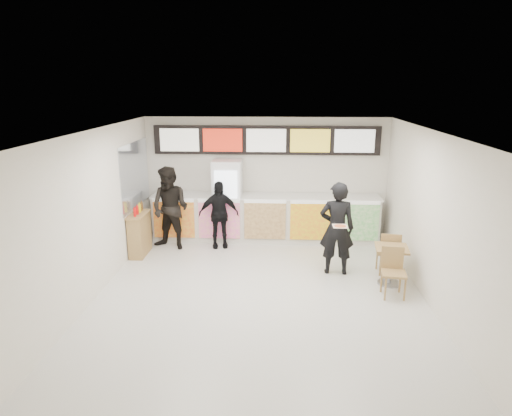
# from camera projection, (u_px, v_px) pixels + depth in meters

# --- Properties ---
(floor) EXTENTS (7.00, 7.00, 0.00)m
(floor) POSITION_uv_depth(u_px,v_px,m) (260.00, 295.00, 8.44)
(floor) COLOR beige
(floor) RESTS_ON ground
(ceiling) EXTENTS (7.00, 7.00, 0.00)m
(ceiling) POSITION_uv_depth(u_px,v_px,m) (260.00, 132.00, 7.65)
(ceiling) COLOR white
(ceiling) RESTS_ON wall_back
(wall_back) EXTENTS (6.00, 0.00, 6.00)m
(wall_back) POSITION_uv_depth(u_px,v_px,m) (266.00, 178.00, 11.41)
(wall_back) COLOR silver
(wall_back) RESTS_ON floor
(wall_left) EXTENTS (0.00, 7.00, 7.00)m
(wall_left) POSITION_uv_depth(u_px,v_px,m) (94.00, 215.00, 8.19)
(wall_left) COLOR silver
(wall_left) RESTS_ON floor
(wall_right) EXTENTS (0.00, 7.00, 7.00)m
(wall_right) POSITION_uv_depth(u_px,v_px,m) (433.00, 220.00, 7.89)
(wall_right) COLOR silver
(wall_right) RESTS_ON floor
(service_counter) EXTENTS (5.56, 0.77, 1.14)m
(service_counter) POSITION_uv_depth(u_px,v_px,m) (265.00, 218.00, 11.26)
(service_counter) COLOR silver
(service_counter) RESTS_ON floor
(menu_board) EXTENTS (5.50, 0.14, 0.70)m
(menu_board) POSITION_uv_depth(u_px,v_px,m) (266.00, 140.00, 11.08)
(menu_board) COLOR black
(menu_board) RESTS_ON wall_back
(drinks_fridge) EXTENTS (0.70, 0.67, 2.00)m
(drinks_fridge) POSITION_uv_depth(u_px,v_px,m) (228.00, 200.00, 11.21)
(drinks_fridge) COLOR white
(drinks_fridge) RESTS_ON floor
(mirror_panel) EXTENTS (0.01, 2.00, 1.50)m
(mirror_panel) POSITION_uv_depth(u_px,v_px,m) (135.00, 175.00, 10.48)
(mirror_panel) COLOR #B2B7BF
(mirror_panel) RESTS_ON wall_left
(customer_main) EXTENTS (0.72, 0.49, 1.92)m
(customer_main) POSITION_uv_depth(u_px,v_px,m) (337.00, 228.00, 9.18)
(customer_main) COLOR black
(customer_main) RESTS_ON floor
(customer_left) EXTENTS (1.14, 1.01, 1.95)m
(customer_left) POSITION_uv_depth(u_px,v_px,m) (170.00, 208.00, 10.60)
(customer_left) COLOR black
(customer_left) RESTS_ON floor
(customer_mid) EXTENTS (1.00, 0.56, 1.60)m
(customer_mid) POSITION_uv_depth(u_px,v_px,m) (219.00, 214.00, 10.74)
(customer_mid) COLOR black
(customer_mid) RESTS_ON floor
(pizza_slice) EXTENTS (0.36, 0.36, 0.02)m
(pizza_slice) POSITION_uv_depth(u_px,v_px,m) (340.00, 226.00, 8.70)
(pizza_slice) COLOR beige
(pizza_slice) RESTS_ON customer_main
(cafe_table) EXTENTS (0.68, 1.58, 0.90)m
(cafe_table) POSITION_uv_depth(u_px,v_px,m) (391.00, 259.00, 8.77)
(cafe_table) COLOR #A37E4A
(cafe_table) RESTS_ON floor
(condiment_ledge) EXTENTS (0.35, 0.86, 1.15)m
(condiment_ledge) POSITION_uv_depth(u_px,v_px,m) (140.00, 234.00, 10.34)
(condiment_ledge) COLOR #A37E4A
(condiment_ledge) RESTS_ON floor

